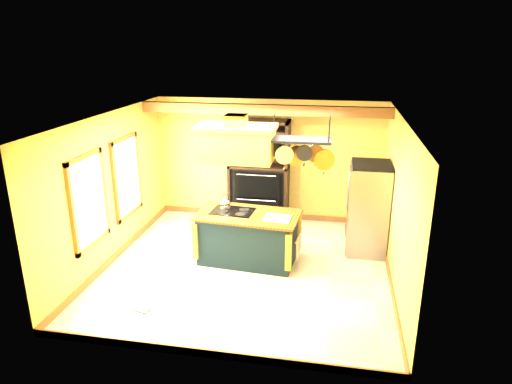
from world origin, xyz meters
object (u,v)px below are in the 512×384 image
(refrigerator, at_px, (368,210))
(hutch, at_px, (259,183))
(range_hood, at_px, (236,142))
(pot_rack, at_px, (301,147))
(kitchen_island, at_px, (248,237))

(refrigerator, height_order, hutch, hutch)
(range_hood, distance_m, pot_rack, 1.12)
(range_hood, bearing_deg, refrigerator, 19.44)
(pot_rack, bearing_deg, hutch, 118.37)
(range_hood, distance_m, refrigerator, 2.86)
(range_hood, relative_size, refrigerator, 0.80)
(kitchen_island, relative_size, refrigerator, 1.12)
(kitchen_island, height_order, range_hood, range_hood)
(range_hood, height_order, pot_rack, same)
(kitchen_island, height_order, hutch, hutch)
(range_hood, xyz_separation_m, refrigerator, (2.35, 0.83, -1.41))
(kitchen_island, bearing_deg, refrigerator, 25.84)
(kitchen_island, bearing_deg, range_hood, -174.96)
(range_hood, relative_size, hutch, 0.59)
(refrigerator, bearing_deg, kitchen_island, -158.94)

